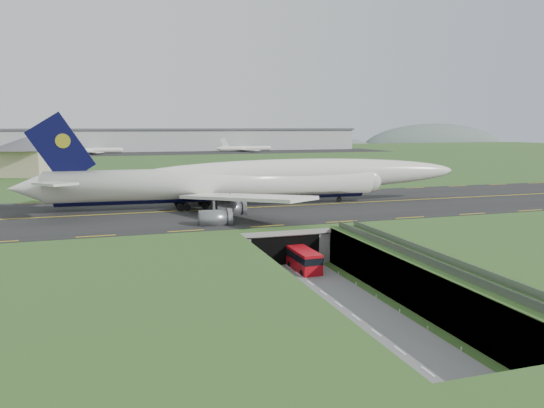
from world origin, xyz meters
name	(u,v)px	position (x,y,z in m)	size (l,w,h in m)	color
ground	(303,279)	(0.00, 0.00, 0.00)	(900.00, 900.00, 0.00)	#2E5020
airfield_deck	(303,260)	(0.00, 0.00, 3.00)	(800.00, 800.00, 6.00)	gray
trench_road	(322,293)	(0.00, -7.50, 0.10)	(12.00, 75.00, 0.20)	slate
taxiway	(247,208)	(0.00, 33.00, 6.09)	(800.00, 44.00, 0.18)	black
tunnel_portal	(270,236)	(0.00, 16.71, 3.33)	(17.00, 22.30, 6.00)	gray
guideway	(441,271)	(11.00, -19.11, 5.32)	(3.00, 53.00, 7.05)	#A8A8A3
jumbo_jet	(250,181)	(1.49, 35.79, 11.53)	(97.24, 62.03, 20.54)	silver
shuttle_tram	(304,260)	(1.66, 3.89, 1.86)	(3.34, 8.41, 3.39)	#B40C15
service_building	(28,153)	(-53.27, 126.70, 14.03)	(32.60, 32.60, 13.55)	#C4B58D
cargo_terminal	(146,140)	(-0.24, 299.41, 13.96)	(320.00, 67.00, 15.60)	#B2B2B2
distant_hills	(205,155)	(64.38, 430.00, -4.00)	(700.00, 91.00, 60.00)	slate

